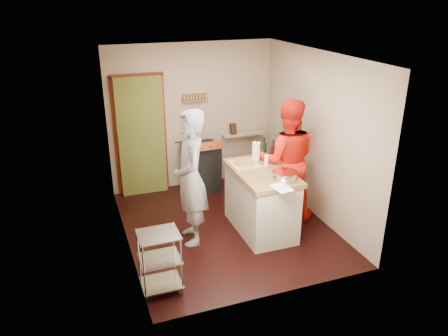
{
  "coord_description": "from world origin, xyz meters",
  "views": [
    {
      "loc": [
        -2.06,
        -5.58,
        3.4
      ],
      "look_at": [
        -0.03,
        0.0,
        0.98
      ],
      "focal_mm": 35.0,
      "sensor_mm": 36.0,
      "label": 1
    }
  ],
  "objects_px": {
    "wire_shelving": "(160,259)",
    "island": "(261,199)",
    "stove": "(201,167)",
    "person_red": "(286,160)",
    "person_stripe": "(191,178)"
  },
  "relations": [
    {
      "from": "person_stripe",
      "to": "person_red",
      "type": "relative_size",
      "value": 1.01
    },
    {
      "from": "stove",
      "to": "wire_shelving",
      "type": "relative_size",
      "value": 1.26
    },
    {
      "from": "island",
      "to": "person_stripe",
      "type": "distance_m",
      "value": 1.16
    },
    {
      "from": "wire_shelving",
      "to": "person_red",
      "type": "bearing_deg",
      "value": 27.8
    },
    {
      "from": "island",
      "to": "person_red",
      "type": "height_order",
      "value": "person_red"
    },
    {
      "from": "person_stripe",
      "to": "person_red",
      "type": "height_order",
      "value": "person_stripe"
    },
    {
      "from": "island",
      "to": "wire_shelving",
      "type": "bearing_deg",
      "value": -151.91
    },
    {
      "from": "wire_shelving",
      "to": "island",
      "type": "xyz_separation_m",
      "value": [
        1.74,
        0.93,
        0.07
      ]
    },
    {
      "from": "wire_shelving",
      "to": "person_red",
      "type": "distance_m",
      "value": 2.63
    },
    {
      "from": "person_stripe",
      "to": "person_red",
      "type": "xyz_separation_m",
      "value": [
        1.6,
        0.2,
        -0.01
      ]
    },
    {
      "from": "stove",
      "to": "island",
      "type": "relative_size",
      "value": 0.69
    },
    {
      "from": "stove",
      "to": "person_red",
      "type": "bearing_deg",
      "value": -56.19
    },
    {
      "from": "island",
      "to": "person_red",
      "type": "xyz_separation_m",
      "value": [
        0.54,
        0.27,
        0.45
      ]
    },
    {
      "from": "stove",
      "to": "person_red",
      "type": "xyz_separation_m",
      "value": [
        0.95,
        -1.42,
        0.52
      ]
    },
    {
      "from": "stove",
      "to": "wire_shelving",
      "type": "distance_m",
      "value": 2.94
    }
  ]
}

